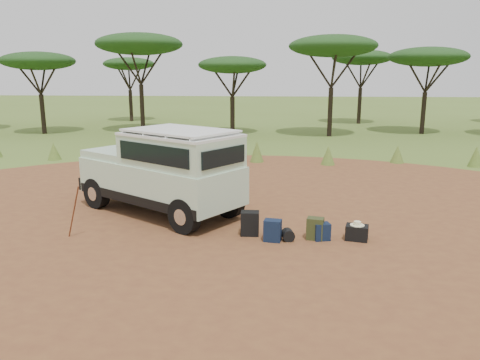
# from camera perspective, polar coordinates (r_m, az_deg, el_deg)

# --- Properties ---
(ground) EXTENTS (140.00, 140.00, 0.00)m
(ground) POSITION_cam_1_polar(r_m,az_deg,el_deg) (11.75, -0.06, -5.66)
(ground) COLOR #556D27
(ground) RESTS_ON ground
(dirt_clearing) EXTENTS (23.00, 23.00, 0.01)m
(dirt_clearing) POSITION_cam_1_polar(r_m,az_deg,el_deg) (11.75, -0.06, -5.64)
(dirt_clearing) COLOR brown
(dirt_clearing) RESTS_ON ground
(grass_fringe) EXTENTS (36.60, 1.60, 0.90)m
(grass_fringe) POSITION_cam_1_polar(r_m,az_deg,el_deg) (20.07, 2.38, 3.27)
(grass_fringe) COLOR #556D27
(grass_fringe) RESTS_ON ground
(acacia_treeline) EXTENTS (46.70, 13.20, 6.26)m
(acacia_treeline) POSITION_cam_1_polar(r_m,az_deg,el_deg) (30.94, 4.62, 14.89)
(acacia_treeline) COLOR black
(acacia_treeline) RESTS_ON ground
(safari_vehicle) EXTENTS (5.02, 4.23, 2.35)m
(safari_vehicle) POSITION_cam_1_polar(r_m,az_deg,el_deg) (12.70, -9.28, 0.87)
(safari_vehicle) COLOR #B9D7B8
(safari_vehicle) RESTS_ON ground
(walking_staff) EXTENTS (0.45, 0.24, 1.27)m
(walking_staff) POSITION_cam_1_polar(r_m,az_deg,el_deg) (11.38, -19.62, -3.70)
(walking_staff) COLOR maroon
(walking_staff) RESTS_ON ground
(backpack_black) EXTENTS (0.43, 0.32, 0.58)m
(backpack_black) POSITION_cam_1_polar(r_m,az_deg,el_deg) (11.04, 1.22, -5.32)
(backpack_black) COLOR black
(backpack_black) RESTS_ON ground
(backpack_navy) EXTENTS (0.42, 0.33, 0.50)m
(backpack_navy) POSITION_cam_1_polar(r_m,az_deg,el_deg) (10.69, 4.00, -6.17)
(backpack_navy) COLOR #111F36
(backpack_navy) RESTS_ON ground
(backpack_olive) EXTENTS (0.42, 0.34, 0.52)m
(backpack_olive) POSITION_cam_1_polar(r_m,az_deg,el_deg) (10.90, 9.15, -5.89)
(backpack_olive) COLOR #333C1B
(backpack_olive) RESTS_ON ground
(duffel_navy) EXTENTS (0.42, 0.35, 0.40)m
(duffel_navy) POSITION_cam_1_polar(r_m,az_deg,el_deg) (10.91, 9.92, -6.22)
(duffel_navy) COLOR #111F36
(duffel_navy) RESTS_ON ground
(hard_case) EXTENTS (0.57, 0.46, 0.35)m
(hard_case) POSITION_cam_1_polar(r_m,az_deg,el_deg) (11.08, 14.05, -6.25)
(hard_case) COLOR black
(hard_case) RESTS_ON ground
(stuff_sack) EXTENTS (0.32, 0.32, 0.27)m
(stuff_sack) POSITION_cam_1_polar(r_m,az_deg,el_deg) (10.79, 5.86, -6.68)
(stuff_sack) COLOR black
(stuff_sack) RESTS_ON ground
(safari_hat) EXTENTS (0.32, 0.32, 0.09)m
(safari_hat) POSITION_cam_1_polar(r_m,az_deg,el_deg) (11.02, 14.11, -5.21)
(safari_hat) COLOR beige
(safari_hat) RESTS_ON hard_case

